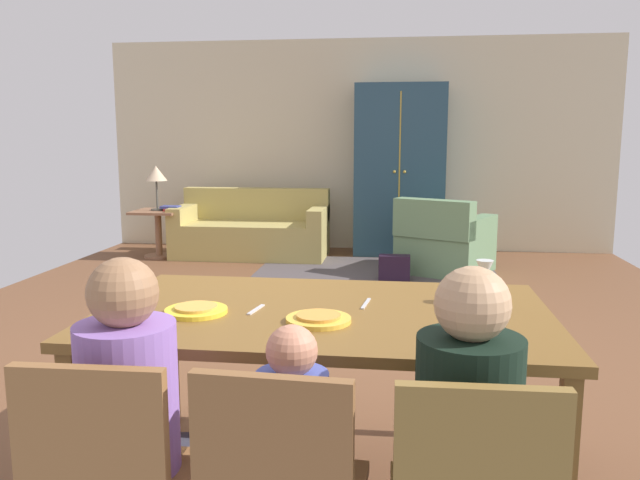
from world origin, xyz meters
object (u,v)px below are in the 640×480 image
wine_glass (484,273)px  book_lower (174,210)px  armchair (444,244)px  side_table (158,227)px  person_woman (464,465)px  handbag (394,268)px  plate_near_man (196,311)px  dining_table (324,324)px  person_child (295,479)px  dining_chair_man (111,480)px  plate_near_child (318,320)px  armoire (400,171)px  person_man (135,443)px  table_lamp (156,175)px  couch (252,232)px  book_upper (171,207)px

wine_glass → book_lower: size_ratio=0.85×
armchair → side_table: 3.44m
side_table → person_woman: bearing=-60.5°
book_lower → handbag: (2.66, -0.87, -0.46)m
plate_near_man → dining_table: bearing=13.4°
handbag → person_child: bearing=-93.0°
dining_table → book_lower: 5.37m
dining_chair_man → armchair: 5.43m
plate_near_child → armoire: 5.63m
plate_near_child → person_man: bearing=-132.3°
person_woman → side_table: size_ratio=1.91×
person_woman → table_lamp: 6.40m
person_man → side_table: bearing=111.0°
plate_near_man → book_lower: bearing=111.3°
person_child → armoire: armoire is taller
plate_near_child → person_woman: size_ratio=0.23×
person_child → armchair: person_child is taller
armchair → side_table: size_ratio=1.99×
plate_near_child → plate_near_man: bearing=173.2°
dining_chair_man → handbag: bearing=81.2°
armoire → handbag: bearing=-91.1°
plate_near_man → couch: 5.32m
book_upper → person_woman: bearing=-61.9°
plate_near_man → couch: size_ratio=0.13×
person_man → armoire: size_ratio=0.53×
dining_table → person_woman: 0.91m
person_man → armchair: 5.27m
dining_table → side_table: bearing=118.7°
wine_glass → armchair: wine_glass is taller
dining_table → book_lower: size_ratio=8.30×
couch → wine_glass: bearing=-66.0°
armchair → dining_table: bearing=-100.0°
couch → side_table: 1.14m
wine_glass → armoire: armoire is taller
side_table → book_upper: book_upper is taller
dining_table → handbag: size_ratio=5.70×
couch → armchair: 2.41m
couch → table_lamp: 1.34m
plate_near_child → person_child: (0.00, -0.56, -0.34)m
couch → handbag: bearing=-33.1°
side_table → armchair: bearing=-7.5°
wine_glass → side_table: size_ratio=0.32×
handbag → book_upper: bearing=161.6°
armoire → wine_glass: bearing=-85.9°
book_upper → couch: bearing=15.0°
wine_glass → armoire: size_ratio=0.09×
dining_table → plate_near_man: bearing=-166.6°
table_lamp → handbag: (2.88, -0.90, -0.88)m
wine_glass → couch: size_ratio=0.10×
plate_near_child → book_upper: plate_near_child is taller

